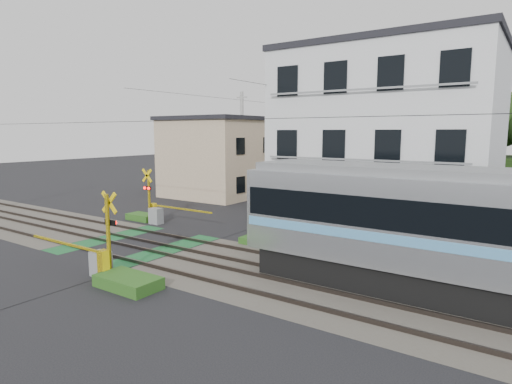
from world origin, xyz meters
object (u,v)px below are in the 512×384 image
Objects in this scene: crossing_signal_near at (101,258)px; pedestrian at (385,170)px; apartment_block at (389,141)px; crossing_signal_far at (155,211)px.

crossing_signal_near reaches higher than pedestrian.
crossing_signal_near is 14.95m from apartment_block.
apartment_block reaches higher than crossing_signal_far.
crossing_signal_near is at bearing 77.07° from pedestrian.
crossing_signal_far is (-5.17, 7.31, 0.00)m from crossing_signal_near.
pedestrian is (2.62, 32.35, 0.04)m from crossing_signal_far.
pedestrian is at bearing 107.72° from apartment_block.
crossing_signal_near is 1.00× the size of crossing_signal_far.
apartment_block is at bearing 65.78° from crossing_signal_near.
apartment_block reaches higher than crossing_signal_near.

